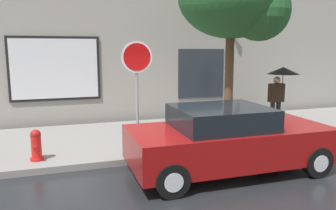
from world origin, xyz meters
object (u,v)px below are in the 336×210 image
object	(u,v)px
parked_car	(227,140)
fire_hydrant	(36,145)
stop_sign	(137,74)
pedestrian_with_umbrella	(281,80)
street_tree	(237,0)

from	to	relation	value
parked_car	fire_hydrant	xyz separation A→B (m)	(-3.90, 1.58, -0.22)
stop_sign	pedestrian_with_umbrella	bearing A→B (deg)	10.57
fire_hydrant	pedestrian_with_umbrella	world-z (taller)	pedestrian_with_umbrella
parked_car	street_tree	xyz separation A→B (m)	(1.43, 2.32, 3.21)
pedestrian_with_umbrella	stop_sign	size ratio (longest dim) A/B	0.72
fire_hydrant	stop_sign	xyz separation A→B (m)	(2.36, 0.20, 1.53)
street_tree	stop_sign	size ratio (longest dim) A/B	1.89
street_tree	stop_sign	bearing A→B (deg)	-169.56
street_tree	stop_sign	distance (m)	3.57
parked_car	stop_sign	xyz separation A→B (m)	(-1.54, 1.78, 1.31)
fire_hydrant	street_tree	size ratio (longest dim) A/B	0.14
pedestrian_with_umbrella	stop_sign	distance (m)	4.89
parked_car	stop_sign	distance (m)	2.69
stop_sign	fire_hydrant	bearing A→B (deg)	-175.26
pedestrian_with_umbrella	stop_sign	world-z (taller)	stop_sign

